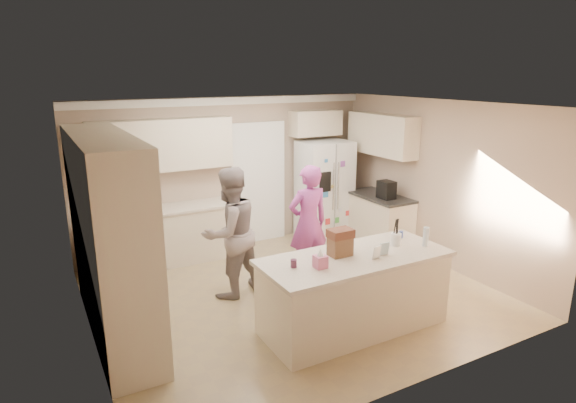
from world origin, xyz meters
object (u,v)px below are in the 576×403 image
refrigerator (324,190)px  coffee_maker (386,190)px  island_base (354,294)px  utensil_crock (396,239)px  teen_boy (230,233)px  dollhouse_body (340,246)px  teen_girl (308,223)px  tissue_box (320,262)px

refrigerator → coffee_maker: bearing=-60.4°
refrigerator → island_base: size_ratio=0.82×
utensil_crock → teen_boy: (-1.59, 1.50, -0.10)m
island_base → dollhouse_body: dollhouse_body is taller
refrigerator → dollhouse_body: bearing=-117.9°
island_base → coffee_maker: bearing=42.8°
teen_boy → teen_girl: 1.20m
tissue_box → teen_boy: bearing=103.3°
refrigerator → tissue_box: size_ratio=12.86×
coffee_maker → refrigerator: bearing=117.7°
refrigerator → coffee_maker: size_ratio=6.00×
tissue_box → dollhouse_body: (0.40, 0.20, 0.04)m
island_base → utensil_crock: bearing=4.4°
coffee_maker → utensil_crock: (-1.40, -1.85, -0.07)m
refrigerator → teen_boy: bearing=-147.9°
utensil_crock → coffee_maker: bearing=52.9°
teen_boy → island_base: bearing=105.0°
coffee_maker → utensil_crock: bearing=-127.1°
refrigerator → utensil_crock: refrigerator is taller
refrigerator → utensil_crock: size_ratio=12.00×
coffee_maker → tissue_box: bearing=-142.4°
utensil_crock → teen_girl: (-0.39, 1.44, -0.13)m
dollhouse_body → teen_girl: teen_girl is taller
utensil_crock → teen_boy: 2.19m
coffee_maker → teen_boy: 3.01m
utensil_crock → dollhouse_body: size_ratio=0.58×
dollhouse_body → teen_girl: size_ratio=0.15×
island_base → teen_boy: 1.87m
refrigerator → teen_boy: (-2.43, -1.42, -0.00)m
tissue_box → dollhouse_body: dollhouse_body is taller
refrigerator → utensil_crock: bearing=-104.2°
tissue_box → teen_girl: 1.79m
utensil_crock → tissue_box: bearing=-172.9°
refrigerator → tissue_box: (-2.04, -3.06, 0.10)m
tissue_box → coffee_maker: bearing=37.6°
refrigerator → utensil_crock: (-0.84, -2.91, 0.10)m
teen_girl → island_base: bearing=81.4°
refrigerator → teen_girl: refrigerator is taller
tissue_box → dollhouse_body: bearing=26.6°
dollhouse_body → teen_boy: size_ratio=0.14×
refrigerator → island_base: refrigerator is taller
tissue_box → refrigerator: bearing=56.3°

